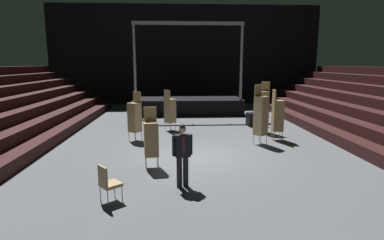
# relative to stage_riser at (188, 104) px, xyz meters

# --- Properties ---
(ground_plane) EXTENTS (22.00, 30.00, 0.10)m
(ground_plane) POSITION_rel_stage_riser_xyz_m (0.00, -9.96, -0.66)
(ground_plane) COLOR #515459
(arena_end_wall) EXTENTS (22.00, 0.30, 8.00)m
(arena_end_wall) POSITION_rel_stage_riser_xyz_m (0.00, 5.04, 3.39)
(arena_end_wall) COLOR black
(arena_end_wall) RESTS_ON ground_plane
(stage_riser) EXTENTS (7.17, 3.13, 5.85)m
(stage_riser) POSITION_rel_stage_riser_xyz_m (0.00, 0.00, 0.00)
(stage_riser) COLOR black
(stage_riser) RESTS_ON ground_plane
(man_with_tie) EXTENTS (0.57, 0.32, 1.75)m
(man_with_tie) POSITION_rel_stage_riser_xyz_m (-0.65, -12.82, 0.39)
(man_with_tie) COLOR black
(man_with_tie) RESTS_ON ground_plane
(chair_stack_front_left) EXTENTS (0.61, 0.61, 2.48)m
(chair_stack_front_left) POSITION_rel_stage_riser_xyz_m (2.69, -8.42, 0.63)
(chair_stack_front_left) COLOR #B2B5BA
(chair_stack_front_left) RESTS_ON ground_plane
(chair_stack_front_right) EXTENTS (0.61, 0.61, 2.14)m
(chair_stack_front_right) POSITION_rel_stage_riser_xyz_m (-2.60, -7.55, 0.46)
(chair_stack_front_right) COLOR #B2B5BA
(chair_stack_front_right) RESTS_ON ground_plane
(chair_stack_mid_left) EXTENTS (0.62, 0.62, 2.05)m
(chair_stack_mid_left) POSITION_rel_stage_riser_xyz_m (-1.11, -5.51, 0.42)
(chair_stack_mid_left) COLOR #B2B5BA
(chair_stack_mid_left) RESTS_ON ground_plane
(chair_stack_mid_right) EXTENTS (0.59, 0.59, 2.48)m
(chair_stack_mid_right) POSITION_rel_stage_riser_xyz_m (3.45, -6.22, 0.63)
(chair_stack_mid_right) COLOR #B2B5BA
(chair_stack_mid_right) RESTS_ON ground_plane
(chair_stack_mid_centre) EXTENTS (0.46, 0.46, 2.22)m
(chair_stack_mid_centre) POSITION_rel_stage_riser_xyz_m (3.62, -7.75, 0.51)
(chair_stack_mid_centre) COLOR #B2B5BA
(chair_stack_mid_centre) RESTS_ON ground_plane
(chair_stack_rear_left) EXTENTS (0.50, 0.50, 1.96)m
(chair_stack_rear_left) POSITION_rel_stage_riser_xyz_m (-1.61, -11.19, 0.38)
(chair_stack_rear_left) COLOR #B2B5BA
(chair_stack_rear_left) RESTS_ON ground_plane
(equipment_road_case) EXTENTS (0.97, 0.71, 0.71)m
(equipment_road_case) POSITION_rel_stage_riser_xyz_m (3.49, -4.61, -0.25)
(equipment_road_case) COLOR black
(equipment_road_case) RESTS_ON ground_plane
(loose_chair_near_man) EXTENTS (0.62, 0.62, 0.95)m
(loose_chair_near_man) POSITION_rel_stage_riser_xyz_m (-2.46, -13.69, -0.07)
(loose_chair_near_man) COLOR #B2B5BA
(loose_chair_near_man) RESTS_ON ground_plane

